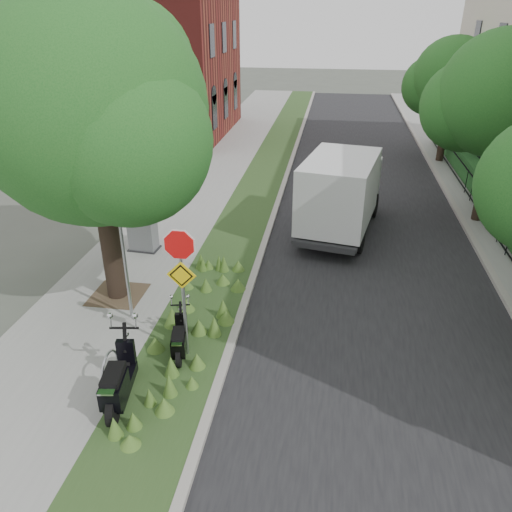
{
  "coord_description": "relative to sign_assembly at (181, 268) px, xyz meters",
  "views": [
    {
      "loc": [
        1.55,
        -8.22,
        7.22
      ],
      "look_at": [
        -0.26,
        3.4,
        1.3
      ],
      "focal_mm": 35.0,
      "sensor_mm": 36.0,
      "label": 1
    }
  ],
  "objects": [
    {
      "name": "fence_far",
      "position": [
        8.6,
        9.42,
        -1.66
      ],
      "size": [
        0.04,
        24.0,
        1.0
      ],
      "color": "black",
      "rests_on": "ground"
    },
    {
      "name": "footpath_far",
      "position": [
        9.6,
        9.42,
        -2.27
      ],
      "size": [
        3.2,
        60.0,
        0.12
      ],
      "primitive_type": "cube",
      "color": "gray",
      "rests_on": "ground"
    },
    {
      "name": "sidewalk_near",
      "position": [
        -2.85,
        9.42,
        -2.27
      ],
      "size": [
        3.5,
        60.0,
        0.12
      ],
      "primitive_type": "cube",
      "color": "gray",
      "rests_on": "ground"
    },
    {
      "name": "utility_cabinet",
      "position": [
        -2.89,
        5.08,
        -1.61
      ],
      "size": [
        0.98,
        0.69,
        1.25
      ],
      "color": "#262628",
      "rests_on": "ground"
    },
    {
      "name": "bare_post",
      "position": [
        -1.8,
        1.22,
        -0.21
      ],
      "size": [
        0.08,
        0.08,
        4.0
      ],
      "color": "#A5A8AD",
      "rests_on": "ground"
    },
    {
      "name": "scooter_far",
      "position": [
        -0.87,
        -1.77,
        -1.74
      ],
      "size": [
        0.61,
        2.01,
        0.96
      ],
      "color": "black",
      "rests_on": "ground"
    },
    {
      "name": "verge",
      "position": [
        -0.1,
        9.42,
        -2.27
      ],
      "size": [
        2.0,
        60.0,
        0.12
      ],
      "primitive_type": "cube",
      "color": "#2F4C20",
      "rests_on": "ground"
    },
    {
      "name": "street_tree_main",
      "position": [
        -2.68,
        2.28,
        2.48
      ],
      "size": [
        6.21,
        5.54,
        7.66
      ],
      "color": "black",
      "rests_on": "ground"
    },
    {
      "name": "scooter_near",
      "position": [
        -0.14,
        -0.08,
        -1.86
      ],
      "size": [
        0.52,
        1.5,
        0.72
      ],
      "color": "black",
      "rests_on": "ground"
    },
    {
      "name": "brick_building",
      "position": [
        -8.1,
        21.42,
        1.88
      ],
      "size": [
        9.4,
        10.4,
        8.3
      ],
      "color": "maroon",
      "rests_on": "ground"
    },
    {
      "name": "kerb_far",
      "position": [
        7.9,
        9.42,
        -2.26
      ],
      "size": [
        0.2,
        60.0,
        0.13
      ],
      "primitive_type": "cube",
      "color": "#9E9991",
      "rests_on": "ground"
    },
    {
      "name": "hedge_far",
      "position": [
        9.3,
        9.42,
        -1.66
      ],
      "size": [
        1.0,
        24.0,
        1.1
      ],
      "primitive_type": "cube",
      "color": "#163F1B",
      "rests_on": "footpath_far"
    },
    {
      "name": "ground",
      "position": [
        1.4,
        -0.58,
        -2.33
      ],
      "size": [
        120.0,
        120.0,
        0.0
      ],
      "primitive_type": "plane",
      "color": "#4C5147",
      "rests_on": "ground"
    },
    {
      "name": "road",
      "position": [
        4.4,
        9.42,
        -2.32
      ],
      "size": [
        7.0,
        60.0,
        0.01
      ],
      "primitive_type": "cube",
      "color": "black",
      "rests_on": "ground"
    },
    {
      "name": "bike_hoop",
      "position": [
        -1.3,
        -1.18,
        -1.83
      ],
      "size": [
        0.06,
        0.78,
        0.77
      ],
      "color": "#A5A8AD",
      "rests_on": "ground"
    },
    {
      "name": "kerb_near",
      "position": [
        0.9,
        9.42,
        -2.26
      ],
      "size": [
        0.2,
        60.0,
        0.13
      ],
      "primitive_type": "cube",
      "color": "#9E9991",
      "rests_on": "ground"
    },
    {
      "name": "far_tree_c",
      "position": [
        8.34,
        17.46,
        1.63
      ],
      "size": [
        4.37,
        3.89,
        5.93
      ],
      "color": "black",
      "rests_on": "ground"
    },
    {
      "name": "sign_assembly",
      "position": [
        0.0,
        0.0,
        0.0
      ],
      "size": [
        0.94,
        0.08,
        3.22
      ],
      "color": "#A5A8AD",
      "rests_on": "ground"
    },
    {
      "name": "far_tree_b",
      "position": [
        8.34,
        9.46,
        2.04
      ],
      "size": [
        4.83,
        4.31,
        6.56
      ],
      "color": "black",
      "rests_on": "ground"
    },
    {
      "name": "box_truck",
      "position": [
        3.35,
        7.73,
        -0.77
      ],
      "size": [
        3.0,
        5.57,
        2.39
      ],
      "color": "#262628",
      "rests_on": "ground"
    }
  ]
}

